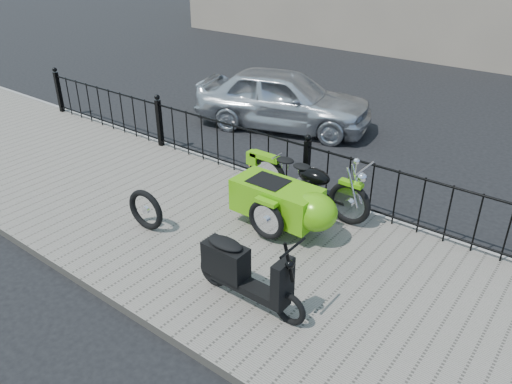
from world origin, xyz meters
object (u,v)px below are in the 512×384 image
Objects in this scene: scooter at (242,271)px; spare_tire at (146,210)px; sedan_car at (283,99)px; motorcycle_sidecar at (292,199)px.

scooter reaches higher than spare_tire.
motorcycle_sidecar is at bearing -160.40° from sedan_car.
scooter is 2.16m from spare_tire.
scooter is at bearing -10.15° from spare_tire.
motorcycle_sidecar is 2.15m from spare_tire.
scooter is 0.39× the size of sedan_car.
motorcycle_sidecar is at bearing 38.71° from spare_tire.
sedan_car is at bearing 101.49° from spare_tire.
scooter is 6.23m from sedan_car.
scooter is 2.44× the size of spare_tire.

